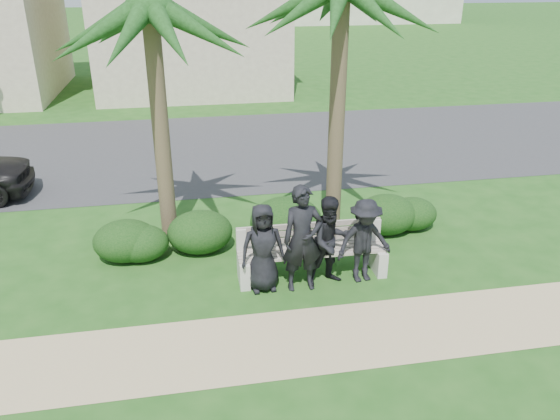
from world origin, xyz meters
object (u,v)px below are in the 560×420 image
at_px(man_c, 331,241).
at_px(man_d, 364,241).
at_px(man_b, 303,239).
at_px(park_bench, 312,255).
at_px(palm_left, 150,12).
at_px(man_a, 263,248).

xyz_separation_m(man_c, man_d, (0.60, -0.01, -0.04)).
bearing_deg(man_d, man_b, 176.33).
xyz_separation_m(man_b, man_d, (1.11, 0.06, -0.17)).
xyz_separation_m(man_b, man_c, (0.51, 0.08, -0.13)).
height_order(park_bench, palm_left, palm_left).
bearing_deg(man_b, palm_left, 131.91).
bearing_deg(palm_left, man_c, -39.98).
height_order(man_a, man_d, man_a).
distance_m(man_a, man_d, 1.78).
distance_m(man_d, palm_left, 5.49).
relative_size(man_c, man_d, 1.05).
bearing_deg(man_d, man_c, 171.72).
height_order(man_d, palm_left, palm_left).
bearing_deg(man_d, palm_left, 138.34).
bearing_deg(palm_left, man_d, -34.73).
distance_m(man_a, man_c, 1.18).
bearing_deg(palm_left, park_bench, -38.87).
relative_size(man_b, palm_left, 0.35).
bearing_deg(palm_left, man_b, -46.74).
height_order(man_c, palm_left, palm_left).
distance_m(man_a, palm_left, 4.58).
xyz_separation_m(park_bench, man_b, (-0.26, -0.37, 0.53)).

